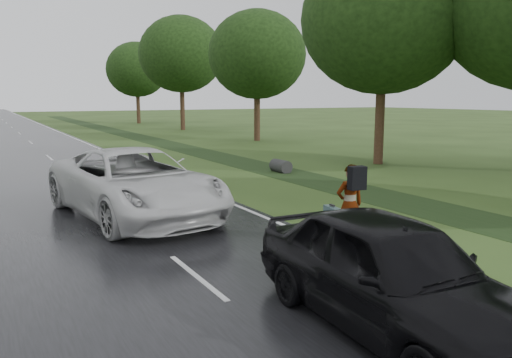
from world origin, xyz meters
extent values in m
cube|color=silver|center=(6.75, 45.00, 0.04)|extent=(0.12, 180.00, 0.01)
cube|color=black|center=(11.50, 20.00, 0.00)|extent=(2.20, 120.00, 0.01)
cylinder|color=#2D2D2D|center=(11.50, 10.00, 0.25)|extent=(0.56, 1.00, 0.56)
cylinder|color=#392417|center=(17.00, 10.00, 1.92)|extent=(0.44, 0.44, 3.84)
ellipsoid|color=black|center=(17.00, 10.00, 6.69)|extent=(7.60, 7.60, 6.84)
cylinder|color=#392417|center=(18.20, 24.00, 1.76)|extent=(0.44, 0.44, 3.52)
ellipsoid|color=black|center=(18.20, 24.00, 6.14)|extent=(7.00, 7.00, 6.30)
cylinder|color=#392417|center=(17.80, 38.00, 2.08)|extent=(0.44, 0.44, 4.16)
ellipsoid|color=black|center=(17.80, 38.00, 7.16)|extent=(8.00, 8.00, 7.20)
cylinder|color=#392417|center=(17.50, 52.00, 1.84)|extent=(0.44, 0.44, 3.68)
ellipsoid|color=black|center=(17.50, 52.00, 6.38)|extent=(7.20, 7.20, 6.48)
imported|color=#A5998C|center=(7.20, 0.33, 0.88)|extent=(0.70, 0.51, 1.76)
cube|color=black|center=(7.16, 0.08, 1.50)|extent=(0.38, 0.26, 0.49)
cube|color=#3E595A|center=(6.84, 0.48, 0.65)|extent=(0.23, 0.51, 0.40)
cube|color=black|center=(6.84, 0.48, 0.88)|extent=(0.07, 0.17, 0.04)
imported|color=silver|center=(3.83, 5.00, 0.93)|extent=(3.78, 6.76, 1.79)
imported|color=black|center=(5.02, -3.14, 0.84)|extent=(2.13, 4.80, 1.61)
camera|label=1|loc=(0.32, -7.85, 3.18)|focal=35.00mm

